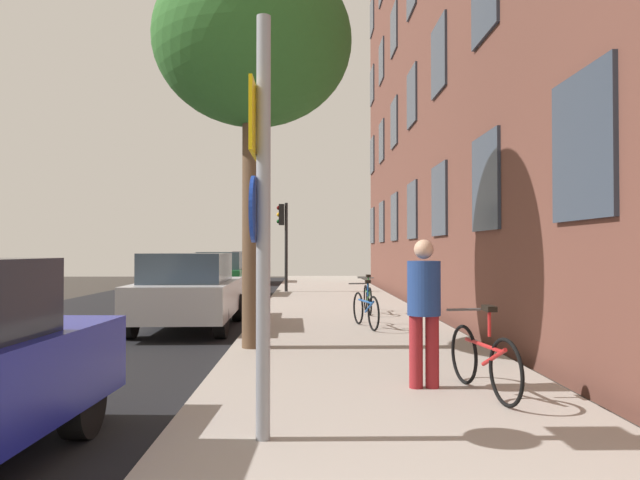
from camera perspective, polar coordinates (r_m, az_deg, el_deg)
The scene contains 13 objects.
ground_plane at distance 16.22m, azimuth -10.72°, elevation -7.00°, with size 41.80×41.80×0.00m, color #332D28.
road_asphalt at distance 16.69m, azimuth -17.90°, elevation -6.78°, with size 7.00×38.00×0.01m, color black.
sidewalk at distance 16.01m, azimuth 1.82°, elevation -6.88°, with size 4.20×38.00×0.12m, color #9E9389.
sign_post at distance 4.80m, azimuth -5.96°, elevation 3.21°, with size 0.15×0.60×3.55m.
traffic_light at distance 21.76m, azimuth -3.68°, elevation 0.95°, with size 0.43×0.24×3.38m.
tree_near at distance 9.88m, azimuth -6.71°, elevation 18.83°, with size 3.22×3.22×6.35m.
bicycle_0 at distance 6.59m, azimuth 16.03°, elevation -11.38°, with size 0.43×1.68×0.98m.
bicycle_1 at distance 11.70m, azimuth 4.59°, elevation -6.87°, with size 0.50×1.71×0.97m.
bicycle_2 at distance 14.34m, azimuth 4.79°, elevation -5.80°, with size 0.42×1.68×0.97m.
pedestrian_0 at distance 6.67m, azimuth 10.35°, elevation -6.21°, with size 0.39×0.39×1.70m.
car_1 at distance 12.47m, azimuth -12.94°, elevation -4.91°, with size 2.01×4.17×1.62m.
car_2 at distance 20.75m, azimuth -9.54°, elevation -3.37°, with size 1.93×4.16×1.62m.
car_3 at distance 29.01m, azimuth -7.02°, elevation -2.70°, with size 1.83×4.28×1.62m.
Camera 1 is at (0.26, -0.91, 1.69)m, focal length 32.00 mm.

